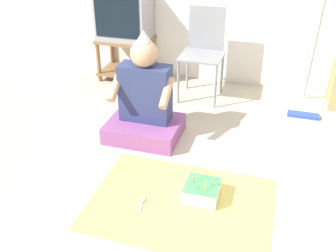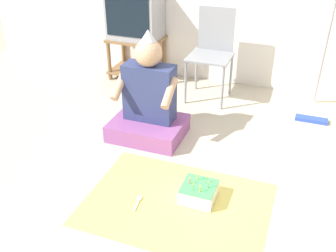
{
  "view_description": "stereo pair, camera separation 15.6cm",
  "coord_description": "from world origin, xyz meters",
  "px_view_note": "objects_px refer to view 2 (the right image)",
  "views": [
    {
      "loc": [
        0.39,
        -1.76,
        1.72
      ],
      "look_at": [
        -0.29,
        0.52,
        0.35
      ],
      "focal_mm": 42.0,
      "sensor_mm": 36.0,
      "label": 1
    },
    {
      "loc": [
        0.54,
        -1.71,
        1.72
      ],
      "look_at": [
        -0.29,
        0.52,
        0.35
      ],
      "focal_mm": 42.0,
      "sensor_mm": 36.0,
      "label": 2
    }
  ],
  "objects_px": {
    "person_seated": "(149,104)",
    "dust_mop": "(320,77)",
    "folding_chair": "(213,48)",
    "tv": "(135,14)",
    "birthday_cake": "(199,192)"
  },
  "relations": [
    {
      "from": "person_seated",
      "to": "dust_mop",
      "type": "bearing_deg",
      "value": 33.12
    },
    {
      "from": "dust_mop",
      "to": "birthday_cake",
      "type": "height_order",
      "value": "dust_mop"
    },
    {
      "from": "dust_mop",
      "to": "person_seated",
      "type": "relative_size",
      "value": 1.43
    },
    {
      "from": "folding_chair",
      "to": "tv",
      "type": "bearing_deg",
      "value": 167.96
    },
    {
      "from": "tv",
      "to": "folding_chair",
      "type": "bearing_deg",
      "value": -12.04
    },
    {
      "from": "person_seated",
      "to": "birthday_cake",
      "type": "height_order",
      "value": "person_seated"
    },
    {
      "from": "tv",
      "to": "person_seated",
      "type": "relative_size",
      "value": 0.6
    },
    {
      "from": "tv",
      "to": "dust_mop",
      "type": "distance_m",
      "value": 1.94
    },
    {
      "from": "folding_chair",
      "to": "dust_mop",
      "type": "bearing_deg",
      "value": -5.22
    },
    {
      "from": "tv",
      "to": "folding_chair",
      "type": "relative_size",
      "value": 0.62
    },
    {
      "from": "dust_mop",
      "to": "birthday_cake",
      "type": "distance_m",
      "value": 1.66
    },
    {
      "from": "folding_chair",
      "to": "person_seated",
      "type": "bearing_deg",
      "value": -106.82
    },
    {
      "from": "dust_mop",
      "to": "person_seated",
      "type": "bearing_deg",
      "value": -146.88
    },
    {
      "from": "folding_chair",
      "to": "person_seated",
      "type": "distance_m",
      "value": 0.99
    },
    {
      "from": "folding_chair",
      "to": "dust_mop",
      "type": "height_order",
      "value": "dust_mop"
    }
  ]
}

